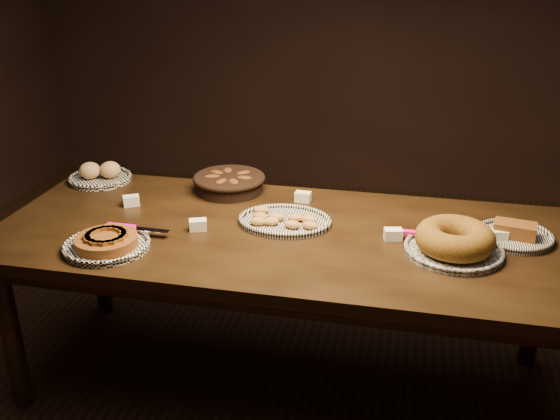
% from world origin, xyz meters
% --- Properties ---
extents(ground, '(5.00, 5.00, 0.00)m').
position_xyz_m(ground, '(0.00, 0.00, 0.00)').
color(ground, black).
rests_on(ground, ground).
extents(buffet_table, '(2.40, 1.00, 0.75)m').
position_xyz_m(buffet_table, '(0.00, 0.00, 0.68)').
color(buffet_table, black).
rests_on(buffet_table, ground).
extents(apple_tart_plate, '(0.36, 0.33, 0.06)m').
position_xyz_m(apple_tart_plate, '(-0.65, -0.30, 0.77)').
color(apple_tart_plate, white).
rests_on(apple_tart_plate, buffet_table).
extents(madeleine_platter, '(0.38, 0.31, 0.04)m').
position_xyz_m(madeleine_platter, '(-0.03, 0.07, 0.77)').
color(madeleine_platter, black).
rests_on(madeleine_platter, buffet_table).
extents(bundt_cake_plate, '(0.42, 0.39, 0.11)m').
position_xyz_m(bundt_cake_plate, '(0.65, -0.06, 0.80)').
color(bundt_cake_plate, black).
rests_on(bundt_cake_plate, buffet_table).
extents(croissant_basket, '(0.38, 0.38, 0.08)m').
position_xyz_m(croissant_basket, '(-0.36, 0.38, 0.80)').
color(croissant_basket, black).
rests_on(croissant_basket, buffet_table).
extents(bread_roll_plate, '(0.30, 0.30, 0.09)m').
position_xyz_m(bread_roll_plate, '(-1.02, 0.38, 0.78)').
color(bread_roll_plate, white).
rests_on(bread_roll_plate, buffet_table).
extents(loaf_plate, '(0.30, 0.30, 0.07)m').
position_xyz_m(loaf_plate, '(0.89, 0.12, 0.77)').
color(loaf_plate, black).
rests_on(loaf_plate, buffet_table).
extents(tent_cards, '(1.64, 0.45, 0.04)m').
position_xyz_m(tent_cards, '(0.03, 0.10, 0.77)').
color(tent_cards, white).
rests_on(tent_cards, buffet_table).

